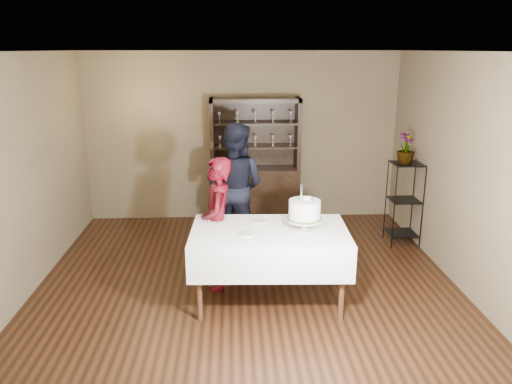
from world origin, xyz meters
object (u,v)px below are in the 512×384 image
man (235,187)px  potted_plant (406,148)px  cake (304,211)px  china_hutch (255,182)px  plant_etagere (404,200)px  woman (218,224)px  cake_table (269,247)px

man → potted_plant: (2.37, 0.01, 0.51)m
man → cake: size_ratio=3.41×
china_hutch → plant_etagere: china_hutch is taller
cake → potted_plant: bearing=45.2°
plant_etagere → cake: size_ratio=2.30×
woman → potted_plant: bearing=116.0°
potted_plant → plant_etagere: bearing=24.6°
man → cake: bearing=135.8°
cake → potted_plant: size_ratio=1.21×
plant_etagere → woman: bearing=-154.5°
cake → china_hutch: bearing=98.4°
cake_table → man: bearing=102.6°
cake_table → woman: bearing=145.2°
plant_etagere → cake_table: 2.63m
china_hutch → man: china_hutch is taller
china_hutch → cake_table: 2.70m
cake_table → woman: (-0.57, 0.40, 0.13)m
plant_etagere → cake: 2.40m
plant_etagere → china_hutch: bearing=153.2°
potted_plant → china_hutch: bearing=152.2°
plant_etagere → potted_plant: bearing=-155.4°
plant_etagere → woman: woman is taller
man → cake: 1.80m
china_hutch → potted_plant: bearing=-27.8°
cake_table → potted_plant: potted_plant is taller
man → cake: man is taller
plant_etagere → man: 2.42m
cake_table → cake: cake is taller
cake_table → cake: (0.37, -0.02, 0.41)m
man → potted_plant: man is taller
plant_etagere → man: (-2.41, -0.03, 0.24)m
woman → man: man is taller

